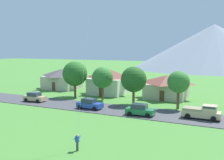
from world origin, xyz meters
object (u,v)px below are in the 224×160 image
object	(u,v)px
house_right_center	(167,86)
tree_near_left	(179,82)
parked_car_tan_west_end	(35,97)
parked_car_green_mid_east	(140,110)
tree_center	(75,74)
tree_right_of_center	(103,78)
parked_car_blue_mid_west	(90,104)
tree_near_right	(134,79)
house_rightmost	(109,81)
pickup_truck_sand_west_side	(203,112)
house_leftmost	(62,79)

from	to	relation	value
house_right_center	tree_near_left	bearing A→B (deg)	-64.19
tree_near_left	parked_car_tan_west_end	xyz separation A→B (m)	(-25.33, -5.67, -3.56)
house_right_center	parked_car_green_mid_east	world-z (taller)	house_right_center
tree_center	tree_right_of_center	xyz separation A→B (m)	(6.76, -0.70, -0.39)
tree_near_left	parked_car_blue_mid_west	world-z (taller)	tree_near_left
house_right_center	tree_near_left	distance (m)	9.82
tree_near_right	parked_car_blue_mid_west	xyz separation A→B (m)	(-5.15, -6.44, -3.62)
tree_center	parked_car_green_mid_east	size ratio (longest dim) A/B	1.71
tree_near_left	parked_car_blue_mid_west	bearing A→B (deg)	-153.53
parked_car_blue_mid_west	parked_car_green_mid_east	distance (m)	8.95
house_right_center	parked_car_blue_mid_west	size ratio (longest dim) A/B	2.00
house_rightmost	tree_center	bearing A→B (deg)	-125.63
tree_center	tree_near_right	distance (m)	13.76
house_rightmost	tree_center	distance (m)	8.12
parked_car_green_mid_east	tree_near_left	bearing A→B (deg)	59.95
house_right_center	parked_car_tan_west_end	xyz separation A→B (m)	(-21.15, -14.32, -1.52)
house_rightmost	tree_near_right	size ratio (longest dim) A/B	1.18
tree_right_of_center	parked_car_green_mid_east	size ratio (longest dim) A/B	1.50
house_right_center	parked_car_tan_west_end	bearing A→B (deg)	-145.90
tree_right_of_center	parked_car_tan_west_end	xyz separation A→B (m)	(-10.67, -6.91, -3.51)
tree_near_left	pickup_truck_sand_west_side	size ratio (longest dim) A/B	1.20
tree_near_right	house_leftmost	bearing A→B (deg)	156.48
tree_right_of_center	parked_car_blue_mid_west	size ratio (longest dim) A/B	1.53
house_leftmost	tree_center	xyz separation A→B (m)	(9.24, -8.00, 2.23)
tree_near_right	pickup_truck_sand_west_side	distance (m)	13.76
house_rightmost	tree_center	xyz separation A→B (m)	(-4.59, -6.41, 1.93)
house_right_center	parked_car_green_mid_east	distance (m)	15.69
parked_car_green_mid_east	pickup_truck_sand_west_side	size ratio (longest dim) A/B	0.82
tree_right_of_center	parked_car_green_mid_east	distance (m)	13.88
parked_car_green_mid_east	pickup_truck_sand_west_side	world-z (taller)	pickup_truck_sand_west_side
house_right_center	tree_near_right	xyz separation A→B (m)	(-3.63, -8.66, 2.10)
tree_center	pickup_truck_sand_west_side	bearing A→B (deg)	-15.02
tree_near_left	pickup_truck_sand_west_side	bearing A→B (deg)	-47.95
tree_near_left	tree_near_right	xyz separation A→B (m)	(-7.81, -0.01, 0.06)
house_rightmost	parked_car_blue_mid_west	bearing A→B (deg)	-75.35
tree_right_of_center	parked_car_blue_mid_west	xyz separation A→B (m)	(1.70, -7.69, -3.51)
parked_car_blue_mid_west	pickup_truck_sand_west_side	size ratio (longest dim) A/B	0.81
tree_near_right	house_right_center	bearing A→B (deg)	67.27
house_leftmost	parked_car_blue_mid_west	distance (m)	24.18
tree_center	parked_car_blue_mid_west	bearing A→B (deg)	-44.76
house_leftmost	parked_car_tan_west_end	xyz separation A→B (m)	(5.33, -15.61, -1.68)
tree_near_right	parked_car_blue_mid_west	world-z (taller)	tree_near_right
house_leftmost	pickup_truck_sand_west_side	bearing A→B (deg)	-23.03
tree_near_left	parked_car_tan_west_end	world-z (taller)	tree_near_left
house_leftmost	parked_car_green_mid_east	xyz separation A→B (m)	(26.64, -16.90, -1.68)
parked_car_green_mid_east	house_rightmost	bearing A→B (deg)	129.91
house_rightmost	tree_right_of_center	distance (m)	7.59
tree_near_left	pickup_truck_sand_west_side	world-z (taller)	tree_near_left
house_right_center	pickup_truck_sand_west_side	distance (m)	16.28
house_right_center	tree_near_right	bearing A→B (deg)	-112.73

